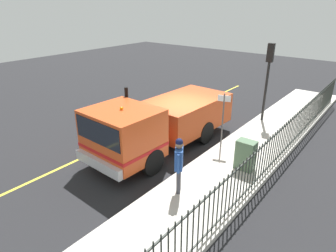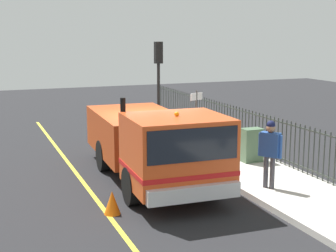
{
  "view_description": "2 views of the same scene",
  "coord_description": "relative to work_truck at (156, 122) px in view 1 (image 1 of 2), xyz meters",
  "views": [
    {
      "loc": [
        6.74,
        -9.5,
        5.68
      ],
      "look_at": [
        0.07,
        -1.08,
        1.13
      ],
      "focal_mm": 31.6,
      "sensor_mm": 36.0,
      "label": 1
    },
    {
      "loc": [
        -5.0,
        -13.96,
        4.25
      ],
      "look_at": [
        0.1,
        -1.16,
        1.63
      ],
      "focal_mm": 52.53,
      "sensor_mm": 36.0,
      "label": 2
    }
  ],
  "objects": [
    {
      "name": "street_sign",
      "position": [
        2.05,
        1.64,
        0.32
      ],
      "size": [
        0.48,
        0.2,
        2.27
      ],
      "color": "#4C4C4C",
      "rests_on": "sidewalk_slab"
    },
    {
      "name": "traffic_light_near",
      "position": [
        2.21,
        5.56,
        1.57
      ],
      "size": [
        0.32,
        0.24,
        3.75
      ],
      "rotation": [
        0.0,
        0.0,
        3.23
      ],
      "color": "black",
      "rests_on": "sidewalk_slab"
    },
    {
      "name": "traffic_cone",
      "position": [
        -1.76,
        -1.85,
        -0.98
      ],
      "size": [
        0.4,
        0.4,
        0.57
      ],
      "primitive_type": "cone",
      "color": "orange",
      "rests_on": "ground"
    },
    {
      "name": "ground_plane",
      "position": [
        0.36,
        1.29,
        -1.26
      ],
      "size": [
        49.4,
        49.4,
        0.0
      ],
      "primitive_type": "plane",
      "color": "#232326",
      "rests_on": "ground"
    },
    {
      "name": "iron_fence",
      "position": [
        4.29,
        1.29,
        -0.37
      ],
      "size": [
        0.04,
        19.12,
        1.44
      ],
      "color": "#2D332D",
      "rests_on": "sidewalk_slab"
    },
    {
      "name": "lane_marking",
      "position": [
        -1.88,
        1.29,
        -1.26
      ],
      "size": [
        0.12,
        20.21,
        0.01
      ],
      "primitive_type": "cube",
      "color": "yellow",
      "rests_on": "ground"
    },
    {
      "name": "worker_standing",
      "position": [
        2.54,
        -1.93,
        0.02
      ],
      "size": [
        0.48,
        0.58,
        1.83
      ],
      "rotation": [
        0.0,
        0.0,
        2.14
      ],
      "color": "#264C99",
      "rests_on": "sidewalk_slab"
    },
    {
      "name": "sidewalk_slab",
      "position": [
        3.12,
        1.29,
        -1.18
      ],
      "size": [
        2.61,
        22.45,
        0.16
      ],
      "primitive_type": "cube",
      "color": "beige",
      "rests_on": "ground"
    },
    {
      "name": "utility_cabinet",
      "position": [
        3.56,
        0.64,
        -0.56
      ],
      "size": [
        0.65,
        0.44,
        1.08
      ],
      "primitive_type": "cube",
      "color": "#4C6B4C",
      "rests_on": "sidewalk_slab"
    },
    {
      "name": "work_truck",
      "position": [
        0.0,
        0.0,
        0.0
      ],
      "size": [
        2.65,
        6.98,
        2.6
      ],
      "rotation": [
        0.0,
        0.0,
        3.11
      ],
      "color": "#D84C1E",
      "rests_on": "ground"
    }
  ]
}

